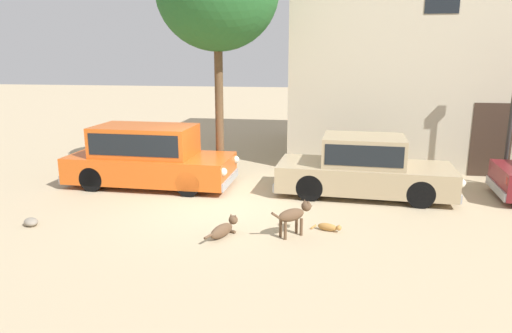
{
  "coord_description": "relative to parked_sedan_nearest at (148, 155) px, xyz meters",
  "views": [
    {
      "loc": [
        2.56,
        -10.05,
        3.41
      ],
      "look_at": [
        0.97,
        0.2,
        0.9
      ],
      "focal_mm": 32.59,
      "sensor_mm": 36.0,
      "label": 1
    }
  ],
  "objects": [
    {
      "name": "parked_sedan_nearest",
      "position": [
        0.0,
        0.0,
        0.0
      ],
      "size": [
        4.47,
        1.85,
        1.6
      ],
      "rotation": [
        0.0,
        0.0,
        -0.02
      ],
      "color": "#D15619",
      "rests_on": "ground_plane"
    },
    {
      "name": "parked_sedan_second",
      "position": [
        5.57,
        -0.02,
        -0.1
      ],
      "size": [
        4.44,
        1.93,
        1.48
      ],
      "rotation": [
        0.0,
        0.0,
        -0.06
      ],
      "color": "tan",
      "rests_on": "ground_plane"
    },
    {
      "name": "ground_plane",
      "position": [
        2.09,
        -1.34,
        -0.83
      ],
      "size": [
        80.0,
        80.0,
        0.0
      ],
      "primitive_type": "plane",
      "color": "tan"
    },
    {
      "name": "rubble_pile",
      "position": [
        -1.27,
        -3.27,
        -0.75
      ],
      "size": [
        0.44,
        0.43,
        0.16
      ],
      "primitive_type": "ellipsoid",
      "rotation": [
        0.0,
        0.0,
        2.44
      ],
      "color": "gray",
      "rests_on": "ground_plane"
    },
    {
      "name": "stray_cat",
      "position": [
        4.74,
        -2.62,
        -0.75
      ],
      "size": [
        0.62,
        0.35,
        0.16
      ],
      "rotation": [
        0.0,
        0.0,
        5.97
      ],
      "color": "#B77F3D",
      "rests_on": "ground_plane"
    },
    {
      "name": "stray_dog_tan",
      "position": [
        4.09,
        -2.96,
        -0.4
      ],
      "size": [
        0.79,
        0.72,
        0.67
      ],
      "rotation": [
        0.0,
        0.0,
        0.73
      ],
      "color": "brown",
      "rests_on": "ground_plane"
    },
    {
      "name": "stray_dog_spotted",
      "position": [
        2.75,
        -3.2,
        -0.68
      ],
      "size": [
        0.49,
        0.98,
        0.36
      ],
      "rotation": [
        0.0,
        0.0,
        1.15
      ],
      "color": "brown",
      "rests_on": "ground_plane"
    }
  ]
}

